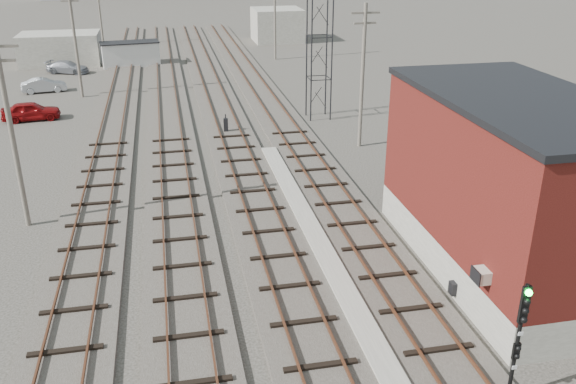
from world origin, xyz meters
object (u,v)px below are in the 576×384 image
object	(u,v)px
signal_mast	(519,335)
car_grey	(68,67)
car_red	(31,111)
car_silver	(44,85)
switch_stand	(226,125)
site_trailer	(131,54)

from	to	relation	value
signal_mast	car_grey	size ratio (longest dim) A/B	0.95
car_red	car_grey	world-z (taller)	car_red
signal_mast	car_silver	distance (m)	47.03
switch_stand	car_grey	world-z (taller)	switch_stand
car_red	car_grey	distance (m)	16.55
switch_stand	car_red	world-z (taller)	car_red
site_trailer	car_red	xyz separation A→B (m)	(-6.62, -19.01, -0.55)
site_trailer	switch_stand	bearing A→B (deg)	-81.82
site_trailer	car_grey	world-z (taller)	site_trailer
car_silver	car_grey	distance (m)	7.75
car_silver	site_trailer	bearing A→B (deg)	-44.34
switch_stand	car_red	distance (m)	15.08
car_silver	car_grey	world-z (taller)	car_silver
signal_mast	site_trailer	size ratio (longest dim) A/B	0.64
signal_mast	car_grey	distance (m)	53.73
signal_mast	car_silver	xyz separation A→B (m)	(-19.61, 42.72, -1.70)
car_grey	car_red	bearing A→B (deg)	-161.46
switch_stand	site_trailer	bearing A→B (deg)	113.61
car_red	car_silver	world-z (taller)	car_red
car_silver	car_grey	bearing A→B (deg)	-17.27
switch_stand	signal_mast	bearing A→B (deg)	-71.09
site_trailer	car_red	size ratio (longest dim) A/B	1.50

